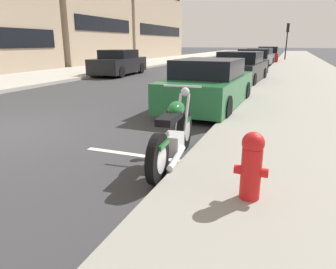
{
  "coord_description": "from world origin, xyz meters",
  "views": [
    {
      "loc": [
        -4.34,
        -5.6,
        1.78
      ],
      "look_at": [
        -0.23,
        -4.03,
        0.49
      ],
      "focal_mm": 33.28,
      "sensor_mm": 36.0,
      "label": 1
    }
  ],
  "objects_px": {
    "parked_car_across_street": "(253,61)",
    "fire_hydrant": "(252,164)",
    "parked_motorcycle": "(173,136)",
    "parked_car_at_intersection": "(209,86)",
    "traffic_signal_near_corner": "(287,33)",
    "parked_car_second_in_row": "(268,55)",
    "parked_car_behind_motorcycle": "(260,57)",
    "parked_car_near_corner": "(241,68)",
    "car_opposite_curb": "(119,63)"
  },
  "relations": [
    {
      "from": "parked_car_second_in_row",
      "to": "fire_hydrant",
      "type": "height_order",
      "value": "parked_car_second_in_row"
    },
    {
      "from": "parked_car_behind_motorcycle",
      "to": "parked_car_second_in_row",
      "type": "distance_m",
      "value": 4.89
    },
    {
      "from": "parked_car_second_in_row",
      "to": "fire_hydrant",
      "type": "distance_m",
      "value": 28.64
    },
    {
      "from": "parked_car_at_intersection",
      "to": "fire_hydrant",
      "type": "bearing_deg",
      "value": -159.94
    },
    {
      "from": "parked_motorcycle",
      "to": "parked_car_behind_motorcycle",
      "type": "xyz_separation_m",
      "value": [
        22.7,
        0.82,
        0.23
      ]
    },
    {
      "from": "parked_motorcycle",
      "to": "parked_car_at_intersection",
      "type": "distance_m",
      "value": 4.36
    },
    {
      "from": "parked_car_at_intersection",
      "to": "parked_car_behind_motorcycle",
      "type": "height_order",
      "value": "parked_car_behind_motorcycle"
    },
    {
      "from": "parked_car_second_in_row",
      "to": "car_opposite_curb",
      "type": "bearing_deg",
      "value": 153.78
    },
    {
      "from": "parked_motorcycle",
      "to": "parked_car_across_street",
      "type": "height_order",
      "value": "parked_car_across_street"
    },
    {
      "from": "parked_car_across_street",
      "to": "fire_hydrant",
      "type": "relative_size",
      "value": 6.35
    },
    {
      "from": "parked_car_near_corner",
      "to": "fire_hydrant",
      "type": "bearing_deg",
      "value": -167.6
    },
    {
      "from": "car_opposite_curb",
      "to": "traffic_signal_near_corner",
      "type": "height_order",
      "value": "traffic_signal_near_corner"
    },
    {
      "from": "parked_motorcycle",
      "to": "parked_car_behind_motorcycle",
      "type": "bearing_deg",
      "value": -2.37
    },
    {
      "from": "traffic_signal_near_corner",
      "to": "parked_motorcycle",
      "type": "bearing_deg",
      "value": 178.22
    },
    {
      "from": "parked_car_near_corner",
      "to": "parked_car_behind_motorcycle",
      "type": "relative_size",
      "value": 0.98
    },
    {
      "from": "parked_car_across_street",
      "to": "parked_car_behind_motorcycle",
      "type": "xyz_separation_m",
      "value": [
        6.31,
        0.14,
        0.0
      ]
    },
    {
      "from": "parked_car_at_intersection",
      "to": "parked_car_second_in_row",
      "type": "height_order",
      "value": "parked_car_second_in_row"
    },
    {
      "from": "parked_motorcycle",
      "to": "car_opposite_curb",
      "type": "relative_size",
      "value": 0.49
    },
    {
      "from": "parked_car_behind_motorcycle",
      "to": "car_opposite_curb",
      "type": "xyz_separation_m",
      "value": [
        -10.82,
        6.87,
        -0.0
      ]
    },
    {
      "from": "parked_car_second_in_row",
      "to": "traffic_signal_near_corner",
      "type": "bearing_deg",
      "value": -23.73
    },
    {
      "from": "car_opposite_curb",
      "to": "parked_car_at_intersection",
      "type": "bearing_deg",
      "value": 39.94
    },
    {
      "from": "parked_car_near_corner",
      "to": "parked_car_second_in_row",
      "type": "height_order",
      "value": "parked_car_second_in_row"
    },
    {
      "from": "parked_car_behind_motorcycle",
      "to": "parked_car_at_intersection",
      "type": "bearing_deg",
      "value": -175.18
    },
    {
      "from": "parked_car_near_corner",
      "to": "parked_car_across_street",
      "type": "bearing_deg",
      "value": 4.62
    },
    {
      "from": "parked_car_at_intersection",
      "to": "traffic_signal_near_corner",
      "type": "relative_size",
      "value": 1.2
    },
    {
      "from": "parked_car_at_intersection",
      "to": "parked_car_across_street",
      "type": "relative_size",
      "value": 0.9
    },
    {
      "from": "car_opposite_curb",
      "to": "fire_hydrant",
      "type": "relative_size",
      "value": 5.77
    },
    {
      "from": "parked_motorcycle",
      "to": "parked_car_second_in_row",
      "type": "height_order",
      "value": "parked_car_second_in_row"
    },
    {
      "from": "parked_car_near_corner",
      "to": "parked_motorcycle",
      "type": "bearing_deg",
      "value": -173.55
    },
    {
      "from": "parked_car_near_corner",
      "to": "parked_car_across_street",
      "type": "xyz_separation_m",
      "value": [
        5.95,
        0.12,
        0.0
      ]
    },
    {
      "from": "parked_car_second_in_row",
      "to": "fire_hydrant",
      "type": "xyz_separation_m",
      "value": [
        -28.59,
        -1.79,
        -0.14
      ]
    },
    {
      "from": "parked_car_second_in_row",
      "to": "traffic_signal_near_corner",
      "type": "xyz_separation_m",
      "value": [
        3.75,
        -1.51,
        2.05
      ]
    },
    {
      "from": "fire_hydrant",
      "to": "traffic_signal_near_corner",
      "type": "bearing_deg",
      "value": 0.5
    },
    {
      "from": "parked_car_near_corner",
      "to": "car_opposite_curb",
      "type": "height_order",
      "value": "parked_car_near_corner"
    },
    {
      "from": "parked_motorcycle",
      "to": "traffic_signal_near_corner",
      "type": "height_order",
      "value": "traffic_signal_near_corner"
    },
    {
      "from": "fire_hydrant",
      "to": "traffic_signal_near_corner",
      "type": "xyz_separation_m",
      "value": [
        32.33,
        0.28,
        2.19
      ]
    },
    {
      "from": "parked_motorcycle",
      "to": "car_opposite_curb",
      "type": "bearing_deg",
      "value": 28.48
    },
    {
      "from": "parked_motorcycle",
      "to": "traffic_signal_near_corner",
      "type": "distance_m",
      "value": 31.43
    },
    {
      "from": "parked_car_near_corner",
      "to": "parked_car_across_street",
      "type": "distance_m",
      "value": 5.95
    },
    {
      "from": "fire_hydrant",
      "to": "traffic_signal_near_corner",
      "type": "relative_size",
      "value": 0.21
    },
    {
      "from": "parked_car_at_intersection",
      "to": "parked_car_behind_motorcycle",
      "type": "bearing_deg",
      "value": 2.55
    },
    {
      "from": "fire_hydrant",
      "to": "traffic_signal_near_corner",
      "type": "height_order",
      "value": "traffic_signal_near_corner"
    },
    {
      "from": "parked_car_behind_motorcycle",
      "to": "fire_hydrant",
      "type": "height_order",
      "value": "parked_car_behind_motorcycle"
    },
    {
      "from": "parked_car_across_street",
      "to": "traffic_signal_near_corner",
      "type": "bearing_deg",
      "value": -9.79
    },
    {
      "from": "parked_car_behind_motorcycle",
      "to": "traffic_signal_near_corner",
      "type": "distance_m",
      "value": 9.05
    },
    {
      "from": "parked_car_across_street",
      "to": "fire_hydrant",
      "type": "xyz_separation_m",
      "value": [
        -17.39,
        -1.93,
        -0.13
      ]
    },
    {
      "from": "parked_car_second_in_row",
      "to": "parked_car_at_intersection",
      "type": "bearing_deg",
      "value": 178.29
    },
    {
      "from": "parked_motorcycle",
      "to": "parked_car_at_intersection",
      "type": "height_order",
      "value": "parked_car_at_intersection"
    },
    {
      "from": "parked_car_behind_motorcycle",
      "to": "parked_car_across_street",
      "type": "bearing_deg",
      "value": -174.81
    },
    {
      "from": "parked_car_across_street",
      "to": "traffic_signal_near_corner",
      "type": "distance_m",
      "value": 15.18
    }
  ]
}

